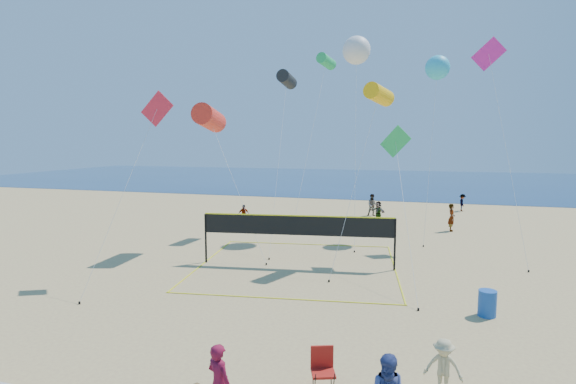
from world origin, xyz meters
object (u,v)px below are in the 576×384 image
(camp_chair, at_px, (323,366))
(trash_barrel, at_px, (487,303))
(woman, at_px, (219,384))
(volleyball_net, at_px, (297,231))

(camp_chair, bearing_deg, trash_barrel, 33.59)
(woman, relative_size, volleyball_net, 0.17)
(camp_chair, distance_m, volleyball_net, 11.36)
(camp_chair, relative_size, volleyball_net, 0.11)
(trash_barrel, relative_size, volleyball_net, 0.09)
(woman, bearing_deg, trash_barrel, -104.08)
(woman, bearing_deg, volleyball_net, -58.34)
(camp_chair, height_order, trash_barrel, camp_chair)
(trash_barrel, xyz_separation_m, volleyball_net, (-8.27, 4.38, 1.34))
(camp_chair, bearing_deg, woman, -153.80)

